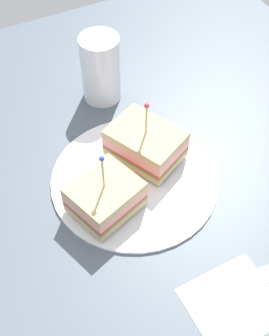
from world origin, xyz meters
TOP-DOWN VIEW (x-y plane):
  - ground_plane at (0.00, 0.00)cm, footprint 91.38×91.38cm
  - plate at (0.00, 0.00)cm, footprint 24.40×24.40cm
  - sandwich_half_front at (-3.13, 3.42)cm, footprint 12.62×11.32cm
  - sandwich_half_back at (2.85, -5.88)cm, footprint 9.95×10.68cm
  - drink_glass at (-18.90, 3.43)cm, footprint 6.43×6.43cm
  - napkin at (22.15, 2.20)cm, footprint 9.87×10.93cm
  - fork at (20.72, 6.47)cm, footprint 2.70×12.82cm
  - knife at (24.75, 5.34)cm, footprint 3.73×13.08cm

SIDE VIEW (x-z plane):
  - ground_plane at x=0.00cm, z-range -2.00..0.00cm
  - napkin at x=22.15cm, z-range 0.00..0.15cm
  - fork at x=20.72cm, z-range 0.00..0.35cm
  - knife at x=24.75cm, z-range 0.00..0.35cm
  - plate at x=0.00cm, z-range 0.00..0.93cm
  - sandwich_half_back at x=2.85cm, z-range -2.02..8.56cm
  - sandwich_half_front at x=-3.13cm, z-range -1.81..8.50cm
  - drink_glass at x=-18.90cm, z-range -0.76..10.82cm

